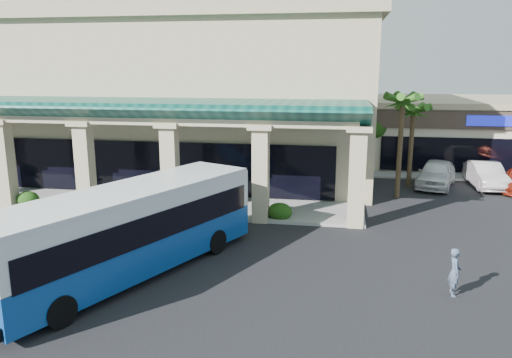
% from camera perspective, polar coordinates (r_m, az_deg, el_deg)
% --- Properties ---
extents(ground, '(110.00, 110.00, 0.00)m').
position_cam_1_polar(ground, '(19.87, -6.24, -9.09)').
color(ground, black).
extents(main_building, '(30.80, 14.80, 11.35)m').
position_cam_1_polar(main_building, '(36.23, -11.82, 9.83)').
color(main_building, tan).
rests_on(main_building, ground).
extents(arcade, '(30.00, 6.20, 5.70)m').
position_cam_1_polar(arcade, '(28.19, -18.36, 2.89)').
color(arcade, '#0A4139').
rests_on(arcade, ground).
extents(strip_mall, '(22.50, 12.50, 4.90)m').
position_cam_1_polar(strip_mall, '(43.89, 26.73, 4.98)').
color(strip_mall, beige).
rests_on(strip_mall, ground).
extents(palm_0, '(2.40, 2.40, 6.60)m').
position_cam_1_polar(palm_0, '(29.17, 16.17, 4.25)').
color(palm_0, '#255316').
rests_on(palm_0, ground).
extents(palm_1, '(2.40, 2.40, 5.80)m').
position_cam_1_polar(palm_1, '(32.30, 17.33, 4.24)').
color(palm_1, '#255316').
rests_on(palm_1, ground).
extents(broadleaf_tree, '(2.60, 2.60, 4.81)m').
position_cam_1_polar(broadleaf_tree, '(37.10, 13.24, 4.75)').
color(broadleaf_tree, '#1A3D0E').
rests_on(broadleaf_tree, ground).
extents(transit_bus, '(7.22, 11.49, 3.19)m').
position_cam_1_polar(transit_bus, '(18.40, -14.19, -5.94)').
color(transit_bus, '#104390').
rests_on(transit_bus, ground).
extents(pedestrian, '(0.40, 0.60, 1.62)m').
position_cam_1_polar(pedestrian, '(17.80, 21.75, -9.83)').
color(pedestrian, '#425067').
rests_on(pedestrian, ground).
extents(car_silver, '(3.37, 5.28, 1.67)m').
position_cam_1_polar(car_silver, '(33.04, 19.90, 0.60)').
color(car_silver, white).
rests_on(car_silver, ground).
extents(car_white, '(1.78, 4.77, 1.55)m').
position_cam_1_polar(car_white, '(34.08, 24.79, 0.43)').
color(car_white, silver).
rests_on(car_white, ground).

